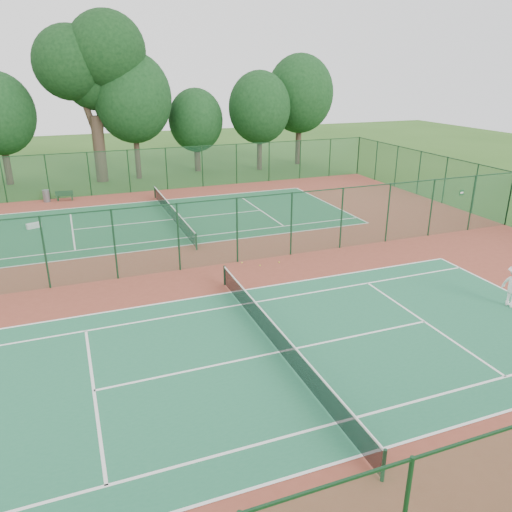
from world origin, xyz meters
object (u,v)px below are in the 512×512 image
Objects in this scene: trash_bin at (46,196)px; big_tree at (91,62)px; bench at (65,195)px; kit_bag at (34,226)px.

big_tree is at bearing 53.18° from trash_bin.
kit_bag is (-2.04, -6.77, -0.24)m from bench.
bench is at bearing -5.65° from trash_bin.
big_tree is (3.47, 6.49, 9.64)m from bench.
trash_bin is 6.95m from kit_bag.
trash_bin is at bearing -126.82° from big_tree.
kit_bag is at bearing -96.12° from trash_bin.
bench is 7.08m from kit_bag.
big_tree is at bearing 69.32° from bench.
trash_bin is at bearing -178.22° from bench.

